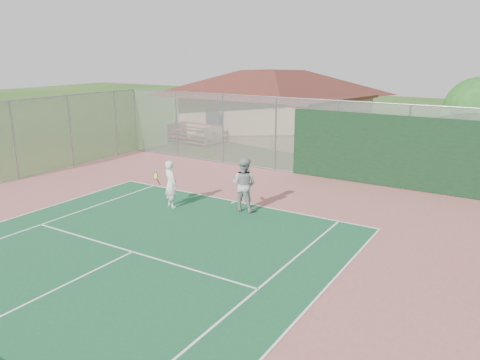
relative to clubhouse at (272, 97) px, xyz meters
The scene contains 7 objects.
back_fence 11.66m from the clubhouse, 47.43° to the right, with size 20.08×0.11×3.53m.
side_fence_left 13.74m from the clubhouse, 108.05° to the right, with size 0.08×9.00×3.50m.
clubhouse is the anchor object (origin of this frame).
bleachers 5.98m from the clubhouse, 120.76° to the right, with size 3.13×1.98×1.14m.
tree 14.75m from the clubhouse, 27.10° to the right, with size 3.35×3.17×4.67m.
player_white_front 16.05m from the clubhouse, 75.18° to the right, with size 0.99×0.75×1.73m.
player_grey_back 15.87m from the clubhouse, 65.46° to the right, with size 1.00×0.81×1.92m.
Camera 1 is at (9.09, -2.42, 5.51)m, focal length 35.00 mm.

